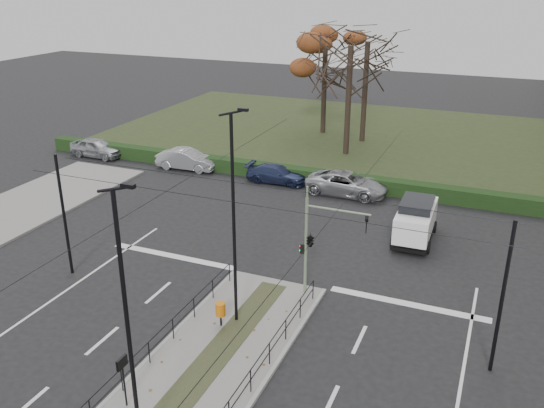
{
  "coord_description": "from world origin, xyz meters",
  "views": [
    {
      "loc": [
        8.86,
        -17.06,
        13.54
      ],
      "look_at": [
        -1.2,
        7.1,
        3.0
      ],
      "focal_mm": 38.0,
      "sensor_mm": 36.0,
      "label": 1
    }
  ],
  "objects": [
    {
      "name": "catenary",
      "position": [
        0.0,
        1.62,
        3.42
      ],
      "size": [
        20.0,
        34.0,
        6.0
      ],
      "color": "black",
      "rests_on": "ground"
    },
    {
      "name": "traffic_light",
      "position": [
        1.76,
        4.5,
        2.78
      ],
      "size": [
        3.09,
        1.74,
        4.53
      ],
      "color": "slate",
      "rests_on": "median_island"
    },
    {
      "name": "park",
      "position": [
        -6.0,
        32.0,
        0.05
      ],
      "size": [
        38.0,
        26.0,
        0.1
      ],
      "primitive_type": "cube",
      "color": "#243118",
      "rests_on": "ground"
    },
    {
      "name": "streetlamp_median_near",
      "position": [
        0.15,
        -6.33,
        4.55
      ],
      "size": [
        0.72,
        0.15,
        8.66
      ],
      "color": "black",
      "rests_on": "median_island"
    },
    {
      "name": "ground",
      "position": [
        0.0,
        0.0,
        0.0
      ],
      "size": [
        140.0,
        140.0,
        0.0
      ],
      "primitive_type": "plane",
      "color": "black",
      "rests_on": "ground"
    },
    {
      "name": "bare_tree_center",
      "position": [
        -2.44,
        30.26,
        7.78
      ],
      "size": [
        7.05,
        7.05,
        11.01
      ],
      "color": "black",
      "rests_on": "park"
    },
    {
      "name": "median_island",
      "position": [
        0.0,
        -2.5,
        0.07
      ],
      "size": [
        4.4,
        15.0,
        0.14
      ],
      "primitive_type": "cube",
      "color": "slate",
      "rests_on": "ground"
    },
    {
      "name": "hedge",
      "position": [
        -6.0,
        18.6,
        0.5
      ],
      "size": [
        38.0,
        1.0,
        1.0
      ],
      "primitive_type": "cube",
      "color": "black",
      "rests_on": "ground"
    },
    {
      "name": "rust_tree",
      "position": [
        -6.44,
        31.68,
        7.71
      ],
      "size": [
        8.21,
        8.21,
        10.03
      ],
      "color": "black",
      "rests_on": "park"
    },
    {
      "name": "parked_car_fourth",
      "position": [
        -0.2,
        17.49,
        0.74
      ],
      "size": [
        5.41,
        2.63,
        1.48
      ],
      "primitive_type": "imported",
      "rotation": [
        0.0,
        0.0,
        1.54
      ],
      "color": "#989A9F",
      "rests_on": "ground"
    },
    {
      "name": "parked_car_second",
      "position": [
        -12.53,
        18.0,
        0.75
      ],
      "size": [
        4.62,
        1.84,
        1.5
      ],
      "primitive_type": "imported",
      "rotation": [
        0.0,
        0.0,
        1.63
      ],
      "color": "#989A9F",
      "rests_on": "ground"
    },
    {
      "name": "median_railing",
      "position": [
        0.0,
        -2.6,
        0.98
      ],
      "size": [
        4.14,
        13.24,
        0.92
      ],
      "color": "black",
      "rests_on": "median_island"
    },
    {
      "name": "parked_car_third",
      "position": [
        -5.31,
        17.85,
        0.62
      ],
      "size": [
        4.33,
        1.87,
        1.24
      ],
      "primitive_type": "imported",
      "rotation": [
        0.0,
        0.0,
        1.6
      ],
      "color": "#20294C",
      "rests_on": "ground"
    },
    {
      "name": "info_panel",
      "position": [
        -1.51,
        -4.8,
        1.64
      ],
      "size": [
        0.11,
        0.5,
        1.91
      ],
      "color": "black",
      "rests_on": "median_island"
    },
    {
      "name": "white_van",
      "position": [
        5.09,
        12.14,
        1.22
      ],
      "size": [
        2.07,
        4.35,
        2.33
      ],
      "color": "white",
      "rests_on": "ground"
    },
    {
      "name": "streetlamp_median_far",
      "position": [
        -0.33,
        1.2,
        4.68
      ],
      "size": [
        0.75,
        0.15,
        8.94
      ],
      "color": "black",
      "rests_on": "median_island"
    },
    {
      "name": "parked_car_first",
      "position": [
        -20.7,
        17.94,
        0.74
      ],
      "size": [
        4.41,
        1.86,
        1.49
      ],
      "primitive_type": "imported",
      "rotation": [
        0.0,
        0.0,
        1.55
      ],
      "color": "#989A9F",
      "rests_on": "ground"
    },
    {
      "name": "bare_tree_near",
      "position": [
        -2.7,
        26.08,
        7.88
      ],
      "size": [
        7.22,
        7.22,
        11.15
      ],
      "color": "black",
      "rests_on": "park"
    },
    {
      "name": "litter_bin",
      "position": [
        -0.74,
        0.58,
        0.89
      ],
      "size": [
        0.41,
        0.41,
        1.05
      ],
      "color": "black",
      "rests_on": "median_island"
    }
  ]
}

